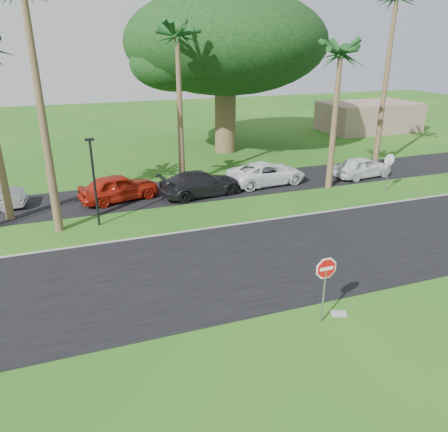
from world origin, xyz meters
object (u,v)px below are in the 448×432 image
stop_sign_far (389,165)px  car_minivan (267,173)px  car_dark (201,184)px  stop_sign_near (325,277)px  car_red (119,188)px  car_pickup (362,167)px

stop_sign_far → car_minivan: 7.80m
car_dark → car_minivan: 4.98m
stop_sign_far → stop_sign_near: bearing=43.7°
car_red → car_minivan: bearing=-103.6°
stop_sign_near → car_minivan: size_ratio=0.49×
car_pickup → stop_sign_far: bearing=164.5°
car_red → car_dark: bearing=-112.4°
car_pickup → stop_sign_near: bearing=133.3°
stop_sign_near → car_dark: 14.33m
stop_sign_near → car_pickup: size_ratio=0.60×
stop_sign_near → car_minivan: (4.92, 15.05, -1.03)m
car_red → car_dark: (4.94, -0.77, -0.05)m
stop_sign_near → stop_sign_far: size_ratio=1.00×
car_red → car_pickup: bearing=-106.4°
stop_sign_far → car_minivan: bearing=-31.6°
car_dark → car_minivan: size_ratio=0.99×
stop_sign_far → car_minivan: (-6.58, 4.05, -1.03)m
stop_sign_near → car_minivan: 15.87m
stop_sign_far → car_pickup: 3.42m
car_red → car_minivan: car_red is taller
stop_sign_near → stop_sign_far: (11.50, 11.00, 0.00)m
stop_sign_far → car_dark: bearing=-16.0°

